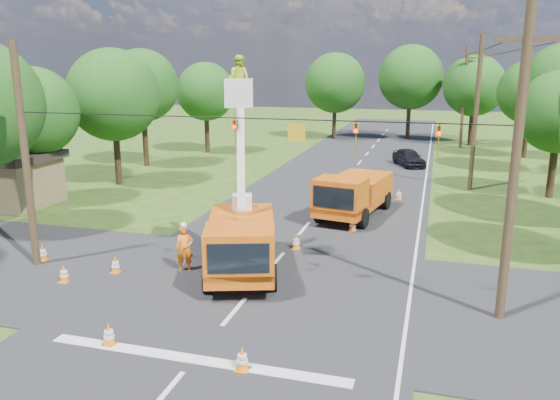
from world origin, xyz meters
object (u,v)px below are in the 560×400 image
(bucket_truck, at_px, (241,230))
(tree_right_e, at_px, (530,92))
(tree_right_c, at_px, (559,112))
(tree_left_e, at_px, (142,86))
(traffic_cone_2, at_px, (296,242))
(tree_left_c, at_px, (33,112))
(tree_far_a, at_px, (335,83))
(pole_right_near, at_px, (515,165))
(tree_far_c, at_px, (474,86))
(second_truck, at_px, (353,193))
(pole_left, at_px, (25,158))
(shed, at_px, (7,178))
(pole_right_far, at_px, (464,96))
(ground_worker, at_px, (184,249))
(traffic_cone_6, at_px, (43,253))
(traffic_cone_3, at_px, (353,224))
(tree_left_d, at_px, (113,95))
(traffic_cone_1, at_px, (242,359))
(tree_far_b, at_px, (411,77))
(traffic_cone_5, at_px, (64,274))
(distant_car, at_px, (409,157))
(tree_left_f, at_px, (206,92))
(traffic_cone_4, at_px, (116,265))
(traffic_cone_0, at_px, (109,334))

(bucket_truck, xyz_separation_m, tree_right_e, (14.83, 33.45, 4.04))
(tree_right_c, bearing_deg, tree_left_e, 174.29)
(bucket_truck, xyz_separation_m, traffic_cone_2, (1.41, 3.31, -1.41))
(tree_left_c, relative_size, tree_far_a, 0.85)
(pole_right_near, relative_size, tree_far_c, 1.09)
(second_truck, xyz_separation_m, pole_left, (-11.50, -11.04, 3.19))
(shed, bearing_deg, pole_right_far, 50.37)
(traffic_cone_2, bearing_deg, ground_worker, -133.39)
(traffic_cone_6, xyz_separation_m, pole_left, (0.07, -0.45, 4.14))
(pole_left, xyz_separation_m, tree_left_e, (-7.30, 22.00, 1.99))
(ground_worker, bearing_deg, traffic_cone_3, 22.65)
(tree_left_d, xyz_separation_m, tree_far_a, (10.00, 28.00, 0.06))
(traffic_cone_1, bearing_deg, tree_far_b, 88.27)
(pole_left, distance_m, tree_far_a, 43.27)
(traffic_cone_6, bearing_deg, traffic_cone_5, -36.80)
(traffic_cone_3, relative_size, tree_far_a, 0.07)
(bucket_truck, xyz_separation_m, tree_far_a, (-3.97, 41.45, 4.41))
(ground_worker, distance_m, tree_right_c, 24.75)
(distant_car, height_order, tree_left_c, tree_left_c)
(pole_left, distance_m, tree_far_c, 46.12)
(tree_left_e, bearing_deg, tree_far_c, 37.25)
(tree_left_c, distance_m, tree_left_f, 21.07)
(ground_worker, distance_m, traffic_cone_2, 5.32)
(tree_far_a, bearing_deg, tree_left_e, -119.33)
(bucket_truck, relative_size, pole_right_far, 0.84)
(traffic_cone_3, xyz_separation_m, tree_right_e, (11.40, 26.68, 5.45))
(pole_right_near, height_order, shed, pole_right_near)
(traffic_cone_1, relative_size, tree_left_c, 0.09)
(traffic_cone_6, bearing_deg, traffic_cone_1, -27.54)
(ground_worker, height_order, tree_left_e, tree_left_e)
(traffic_cone_4, xyz_separation_m, tree_far_b, (8.81, 44.94, 6.45))
(traffic_cone_3, relative_size, pole_right_near, 0.07)
(tree_left_e, bearing_deg, pole_right_far, 35.43)
(bucket_truck, xyz_separation_m, pole_right_far, (9.53, 38.45, 3.33))
(traffic_cone_3, bearing_deg, pole_right_far, 79.10)
(tree_right_c, bearing_deg, traffic_cone_4, -135.10)
(second_truck, bearing_deg, traffic_cone_2, -94.42)
(traffic_cone_1, relative_size, tree_far_b, 0.07)
(pole_left, bearing_deg, traffic_cone_3, 34.97)
(tree_right_c, relative_size, tree_far_a, 0.82)
(tree_right_c, distance_m, tree_far_c, 23.31)
(traffic_cone_2, relative_size, pole_right_near, 0.07)
(traffic_cone_2, distance_m, pole_left, 11.77)
(traffic_cone_2, relative_size, tree_left_c, 0.09)
(traffic_cone_0, distance_m, tree_left_e, 31.12)
(tree_right_e, height_order, tree_far_a, tree_far_a)
(traffic_cone_2, bearing_deg, tree_left_c, 166.24)
(tree_left_c, xyz_separation_m, tree_far_c, (26.00, 33.00, 0.62))
(traffic_cone_3, xyz_separation_m, traffic_cone_4, (-8.21, -8.26, 0.00))
(traffic_cone_2, distance_m, tree_left_c, 18.11)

